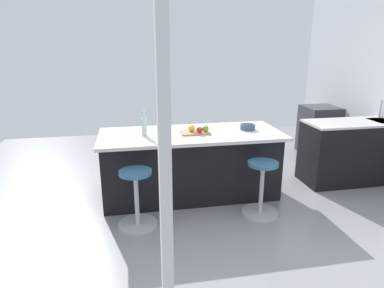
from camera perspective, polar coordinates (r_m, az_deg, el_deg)
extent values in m
plane|color=gray|center=(4.54, 3.01, -9.32)|extent=(7.29, 7.29, 0.00)
cube|color=silver|center=(1.41, -4.51, -7.48)|extent=(0.05, 0.06, 2.65)
cube|color=black|center=(5.64, 27.46, -1.16)|extent=(1.93, 0.60, 0.88)
cube|color=silver|center=(5.53, 28.09, 3.33)|extent=(1.93, 0.60, 0.03)
cylinder|color=#B7B7BC|center=(5.77, 29.27, 5.22)|extent=(0.02, 0.02, 0.28)
cube|color=#38383D|center=(6.68, 20.67, 2.22)|extent=(0.60, 0.60, 0.88)
cube|color=black|center=(6.44, 22.01, 1.16)|extent=(0.44, 0.01, 0.32)
cube|color=black|center=(4.48, -0.24, -3.71)|extent=(2.26, 0.77, 0.85)
cube|color=silver|center=(4.29, -0.12, 1.64)|extent=(2.32, 0.97, 0.04)
cylinder|color=#B7B7BC|center=(4.26, 11.43, -11.28)|extent=(0.44, 0.44, 0.03)
cylinder|color=#B7B7BC|center=(4.12, 11.67, -7.49)|extent=(0.05, 0.05, 0.61)
cylinder|color=#336084|center=(4.00, 11.94, -3.28)|extent=(0.36, 0.36, 0.04)
cylinder|color=#B7B7BC|center=(3.98, -9.13, -13.23)|extent=(0.44, 0.44, 0.03)
cylinder|color=#B7B7BC|center=(3.84, -9.34, -9.24)|extent=(0.05, 0.05, 0.61)
cylinder|color=#336084|center=(3.71, -9.58, -4.76)|extent=(0.36, 0.36, 0.04)
cube|color=tan|center=(4.27, 0.52, 1.96)|extent=(0.36, 0.24, 0.02)
sphere|color=gold|center=(4.27, -0.08, 2.72)|extent=(0.09, 0.09, 0.09)
sphere|color=red|center=(4.20, 1.28, 2.41)|extent=(0.08, 0.08, 0.08)
sphere|color=#609E2D|center=(4.26, 2.29, 2.63)|extent=(0.08, 0.08, 0.08)
cylinder|color=silver|center=(4.17, -8.09, 2.86)|extent=(0.06, 0.06, 0.22)
cylinder|color=silver|center=(4.14, -8.17, 4.87)|extent=(0.03, 0.03, 0.08)
cylinder|color=#B7B7BC|center=(4.13, -8.20, 5.49)|extent=(0.03, 0.03, 0.02)
cylinder|color=#334C6B|center=(4.50, 9.40, 2.86)|extent=(0.19, 0.19, 0.07)
cylinder|color=#192635|center=(4.50, 9.41, 3.04)|extent=(0.16, 0.16, 0.04)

